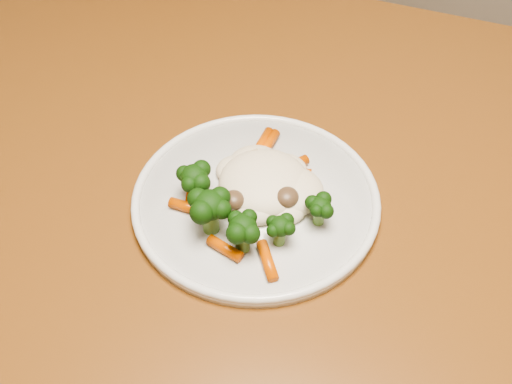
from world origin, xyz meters
The scene contains 3 objects.
dining_table centered at (-0.06, 0.27, 0.65)m, with size 1.33×1.07×0.75m.
plate centered at (-0.02, 0.20, 0.76)m, with size 0.27×0.27×0.01m, color silver.
meal centered at (-0.02, 0.18, 0.78)m, with size 0.17×0.19×0.05m.
Camera 1 is at (0.26, -0.19, 1.29)m, focal length 45.00 mm.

